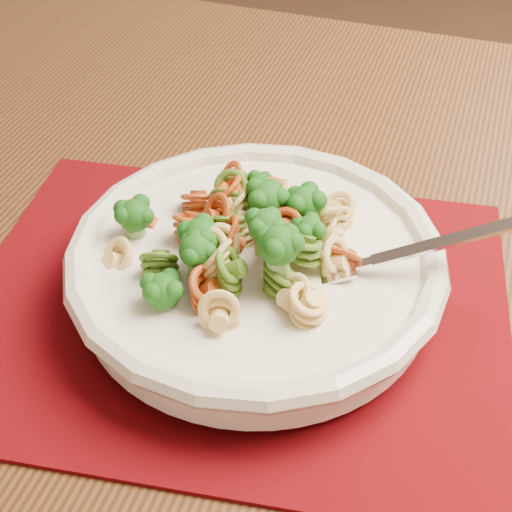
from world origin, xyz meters
The scene contains 5 objects.
dining_table centered at (-0.37, -0.70, 0.62)m, with size 1.44×1.11×0.73m.
placemat centered at (-0.33, -0.82, 0.73)m, with size 0.41×0.32×0.00m, color #600404.
pasta_bowl centered at (-0.33, -0.80, 0.76)m, with size 0.28×0.28×0.05m.
pasta_broccoli_heap centered at (-0.33, -0.80, 0.77)m, with size 0.24×0.24×0.06m, color #E3BB70, non-canonical shape.
fork centered at (-0.27, -0.79, 0.77)m, with size 0.19×0.02×0.01m, color silver, non-canonical shape.
Camera 1 is at (-0.11, -1.13, 1.12)m, focal length 50.00 mm.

